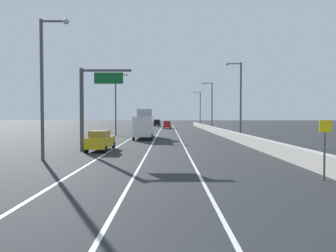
{
  "coord_description": "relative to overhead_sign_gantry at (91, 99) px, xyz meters",
  "views": [
    {
      "loc": [
        -0.19,
        -3.13,
        3.21
      ],
      "look_at": [
        -0.34,
        36.15,
        1.93
      ],
      "focal_mm": 33.27,
      "sensor_mm": 36.0,
      "label": 1
    }
  ],
  "objects": [
    {
      "name": "lamp_post_left_near",
      "position": [
        -1.79,
        -5.61,
        1.13
      ],
      "size": [
        2.14,
        0.44,
        10.22
      ],
      "color": "#4C4C51",
      "rests_on": "ground_plane"
    },
    {
      "name": "jersey_barrier_right",
      "position": [
        15.73,
        15.0,
        -4.18
      ],
      "size": [
        0.6,
        120.0,
        1.1
      ],
      "primitive_type": "cube",
      "color": "#B2ADA3",
      "rests_on": "ground_plane"
    },
    {
      "name": "speed_advisory_sign",
      "position": [
        14.83,
        -12.78,
        -2.96
      ],
      "size": [
        0.6,
        0.11,
        3.0
      ],
      "color": "#4C4C51",
      "rests_on": "ground_plane"
    },
    {
      "name": "car_blue_2",
      "position": [
        0.95,
        53.6,
        -3.73
      ],
      "size": [
        1.93,
        4.75,
        2.0
      ],
      "color": "#1E389E",
      "rests_on": "ground_plane"
    },
    {
      "name": "lamp_post_right_fourth",
      "position": [
        16.03,
        60.82,
        1.13
      ],
      "size": [
        2.14,
        0.44,
        10.22
      ],
      "color": "#4C4C51",
      "rests_on": "ground_plane"
    },
    {
      "name": "car_red_0",
      "position": [
        6.78,
        50.5,
        -3.77
      ],
      "size": [
        2.0,
        4.28,
        1.92
      ],
      "color": "red",
      "rests_on": "ground_plane"
    },
    {
      "name": "lane_stripe_left",
      "position": [
        1.76,
        30.0,
        -4.73
      ],
      "size": [
        0.16,
        130.0,
        0.0
      ],
      "primitive_type": "cube",
      "color": "silver",
      "rests_on": "ground_plane"
    },
    {
      "name": "ground_plane",
      "position": [
        7.26,
        39.0,
        -4.73
      ],
      "size": [
        320.0,
        320.0,
        0.0
      ],
      "primitive_type": "plane",
      "color": "#26282B"
    },
    {
      "name": "lamp_post_right_second",
      "position": [
        16.31,
        12.53,
        1.13
      ],
      "size": [
        2.14,
        0.44,
        10.22
      ],
      "color": "#4C4C51",
      "rests_on": "ground_plane"
    },
    {
      "name": "car_yellow_1",
      "position": [
        0.87,
        0.39,
        -3.8
      ],
      "size": [
        1.9,
        4.75,
        1.86
      ],
      "color": "gold",
      "rests_on": "ground_plane"
    },
    {
      "name": "lamp_post_left_mid",
      "position": [
        -1.35,
        23.36,
        1.13
      ],
      "size": [
        2.14,
        0.44,
        10.22
      ],
      "color": "#4C4C51",
      "rests_on": "ground_plane"
    },
    {
      "name": "overhead_sign_gantry",
      "position": [
        0.0,
        0.0,
        0.0
      ],
      "size": [
        4.68,
        0.36,
        7.5
      ],
      "color": "#47474C",
      "rests_on": "ground_plane"
    },
    {
      "name": "lane_stripe_center",
      "position": [
        5.26,
        30.0,
        -4.73
      ],
      "size": [
        0.16,
        130.0,
        0.0
      ],
      "primitive_type": "cube",
      "color": "silver",
      "rests_on": "ground_plane"
    },
    {
      "name": "lamp_post_right_third",
      "position": [
        15.97,
        36.68,
        1.13
      ],
      "size": [
        2.14,
        0.44,
        10.22
      ],
      "color": "#4C4C51",
      "rests_on": "ground_plane"
    },
    {
      "name": "car_black_3",
      "position": [
        3.74,
        66.9,
        -3.68
      ],
      "size": [
        2.06,
        4.44,
        2.11
      ],
      "color": "black",
      "rests_on": "ground_plane"
    },
    {
      "name": "box_truck",
      "position": [
        3.63,
        16.11,
        -2.81
      ],
      "size": [
        2.64,
        9.26,
        4.2
      ],
      "color": "silver",
      "rests_on": "ground_plane"
    },
    {
      "name": "lane_stripe_right",
      "position": [
        8.76,
        30.0,
        -4.73
      ],
      "size": [
        0.16,
        130.0,
        0.0
      ],
      "primitive_type": "cube",
      "color": "silver",
      "rests_on": "ground_plane"
    }
  ]
}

